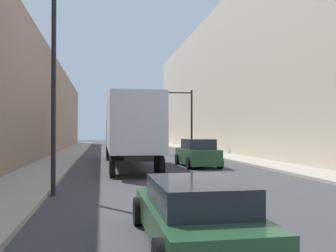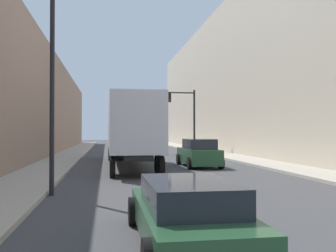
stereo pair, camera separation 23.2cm
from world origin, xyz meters
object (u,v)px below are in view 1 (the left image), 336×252
at_px(semi_truck, 128,130).
at_px(suv_car, 197,153).
at_px(sedan_car, 195,213).
at_px(traffic_signal_gantry, 173,109).
at_px(street_lamp, 54,58).

distance_m(semi_truck, suv_car, 4.58).
xyz_separation_m(semi_truck, suv_car, (4.17, -1.17, -1.47)).
xyz_separation_m(sedan_car, traffic_signal_gantry, (5.36, 30.03, 3.88)).
height_order(sedan_car, suv_car, suv_car).
height_order(semi_truck, traffic_signal_gantry, traffic_signal_gantry).
distance_m(semi_truck, street_lamp, 11.28).
distance_m(sedan_car, traffic_signal_gantry, 30.75).
xyz_separation_m(semi_truck, traffic_signal_gantry, (5.46, 13.37, 2.20)).
bearing_deg(semi_truck, street_lamp, -107.07).
xyz_separation_m(sedan_car, street_lamp, (-3.33, 6.11, 4.04)).
height_order(traffic_signal_gantry, street_lamp, street_lamp).
bearing_deg(street_lamp, semi_truck, 72.93).
height_order(sedan_car, street_lamp, street_lamp).
relative_size(sedan_car, street_lamp, 0.64).
height_order(semi_truck, sedan_car, semi_truck).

